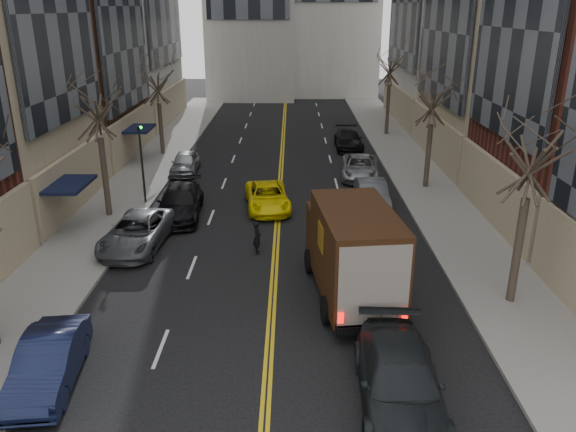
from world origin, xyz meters
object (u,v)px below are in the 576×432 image
(taxi, at_px, (267,197))
(pedestrian, at_px, (257,237))
(ups_truck, at_px, (352,252))
(observer_sedan, at_px, (399,381))

(taxi, height_order, pedestrian, pedestrian)
(ups_truck, height_order, pedestrian, ups_truck)
(ups_truck, xyz_separation_m, pedestrian, (-3.75, 4.02, -1.10))
(observer_sedan, height_order, pedestrian, observer_sedan)
(observer_sedan, bearing_deg, taxi, 107.02)
(ups_truck, bearing_deg, pedestrian, 126.34)
(observer_sedan, height_order, taxi, observer_sedan)
(ups_truck, distance_m, taxi, 10.57)
(pedestrian, bearing_deg, observer_sedan, -166.74)
(observer_sedan, xyz_separation_m, taxi, (-4.24, 16.08, -0.13))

